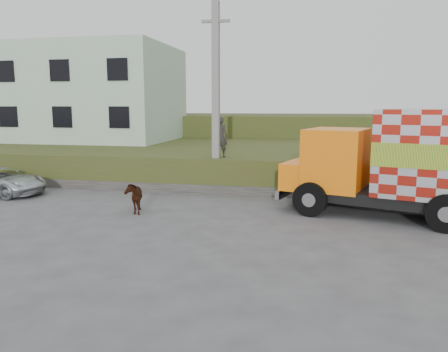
% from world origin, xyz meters
% --- Properties ---
extents(ground, '(120.00, 120.00, 0.00)m').
position_xyz_m(ground, '(0.00, 0.00, 0.00)').
color(ground, '#474749').
rests_on(ground, ground).
extents(embankment, '(40.00, 12.00, 1.50)m').
position_xyz_m(embankment, '(0.00, 10.00, 0.75)').
color(embankment, '#304B19').
rests_on(embankment, ground).
extents(embankment_far, '(40.00, 12.00, 3.00)m').
position_xyz_m(embankment_far, '(0.00, 22.00, 1.50)').
color(embankment_far, '#304B19').
rests_on(embankment_far, ground).
extents(retaining_strip, '(16.00, 0.50, 0.40)m').
position_xyz_m(retaining_strip, '(-2.00, 4.20, 0.20)').
color(retaining_strip, '#595651').
rests_on(retaining_strip, ground).
extents(building, '(10.00, 8.00, 6.00)m').
position_xyz_m(building, '(-11.00, 13.00, 4.50)').
color(building, '#B4CEB0').
rests_on(building, embankment).
extents(utility_pole, '(1.20, 0.30, 8.00)m').
position_xyz_m(utility_pole, '(-1.00, 4.60, 4.08)').
color(utility_pole, gray).
rests_on(utility_pole, ground).
extents(cargo_truck, '(8.54, 4.79, 3.64)m').
position_xyz_m(cargo_truck, '(6.60, 1.36, 1.87)').
color(cargo_truck, black).
rests_on(cargo_truck, ground).
extents(cow, '(1.12, 1.49, 1.14)m').
position_xyz_m(cow, '(-3.05, 0.37, 0.57)').
color(cow, black).
rests_on(cow, ground).
extents(pedestrian, '(0.71, 0.53, 1.78)m').
position_xyz_m(pedestrian, '(-0.88, 4.97, 2.39)').
color(pedestrian, '#33302D').
rests_on(pedestrian, embankment).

